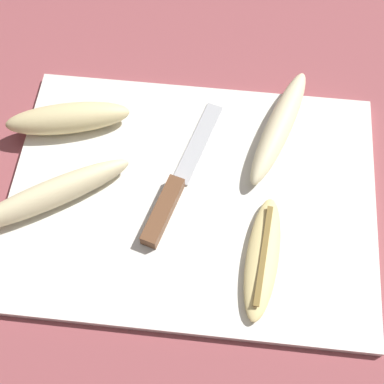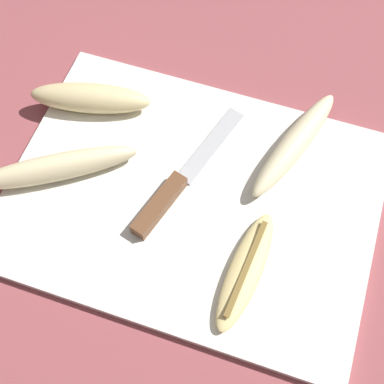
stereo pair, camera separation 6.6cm
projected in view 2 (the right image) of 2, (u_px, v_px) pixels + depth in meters
ground_plane at (192, 200)px, 0.68m from camera, size 4.00×4.00×0.00m
cutting_board at (192, 198)px, 0.67m from camera, size 0.46×0.34×0.01m
knife at (170, 192)px, 0.66m from camera, size 0.08×0.22×0.02m
banana_ripe_center at (90, 98)px, 0.71m from camera, size 0.17×0.08×0.04m
banana_golden_short at (246, 270)px, 0.61m from camera, size 0.05×0.16×0.02m
banana_pale_long at (295, 144)px, 0.68m from camera, size 0.09×0.19×0.03m
banana_cream_curved at (56, 168)px, 0.67m from camera, size 0.19×0.14×0.04m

